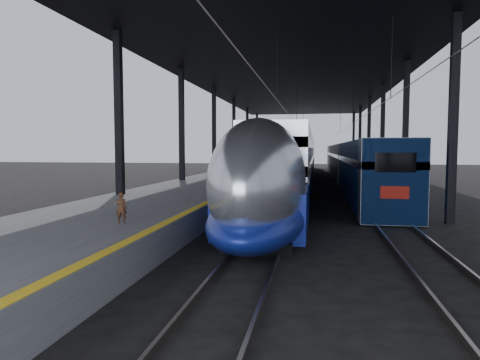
# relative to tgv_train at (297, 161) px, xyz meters

# --- Properties ---
(ground) EXTENTS (160.00, 160.00, 0.00)m
(ground) POSITION_rel_tgv_train_xyz_m (-2.00, -26.55, -2.06)
(ground) COLOR black
(ground) RESTS_ON ground
(platform) EXTENTS (6.00, 80.00, 1.00)m
(platform) POSITION_rel_tgv_train_xyz_m (-5.50, -6.55, -1.56)
(platform) COLOR #4C4C4F
(platform) RESTS_ON ground
(yellow_strip) EXTENTS (0.30, 80.00, 0.01)m
(yellow_strip) POSITION_rel_tgv_train_xyz_m (-2.70, -6.55, -1.05)
(yellow_strip) COLOR yellow
(yellow_strip) RESTS_ON platform
(rails) EXTENTS (6.52, 80.00, 0.16)m
(rails) POSITION_rel_tgv_train_xyz_m (2.50, -6.55, -1.98)
(rails) COLOR slate
(rails) RESTS_ON ground
(canopy) EXTENTS (18.00, 75.00, 9.47)m
(canopy) POSITION_rel_tgv_train_xyz_m (-0.10, -6.55, 7.06)
(canopy) COLOR black
(canopy) RESTS_ON ground
(tgv_train) EXTENTS (3.07, 65.20, 4.40)m
(tgv_train) POSITION_rel_tgv_train_xyz_m (0.00, 0.00, 0.00)
(tgv_train) COLOR #B5B8BD
(tgv_train) RESTS_ON ground
(second_train) EXTENTS (2.70, 56.05, 3.72)m
(second_train) POSITION_rel_tgv_train_xyz_m (5.00, 4.21, -0.18)
(second_train) COLOR navy
(second_train) RESTS_ON ground
(child) EXTENTS (0.39, 0.30, 0.95)m
(child) POSITION_rel_tgv_train_xyz_m (-4.00, -29.39, -0.59)
(child) COLOR #472917
(child) RESTS_ON platform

